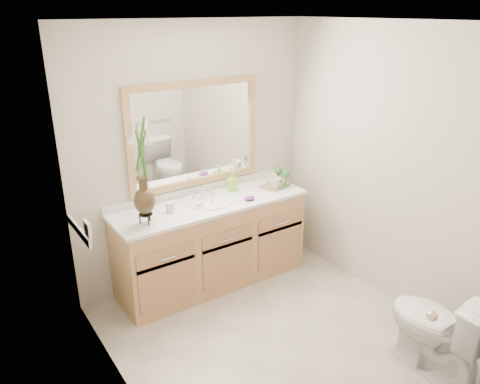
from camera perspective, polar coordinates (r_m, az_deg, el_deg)
floor at (r=3.97m, az=4.58°, el=-17.18°), size 2.60×2.60×0.00m
ceiling at (r=3.10m, az=5.96°, el=20.00°), size 2.40×2.60×0.02m
wall_back at (r=4.38m, az=-5.58°, el=4.45°), size 2.40×0.02×2.40m
wall_front at (r=2.59m, az=23.79°, el=-10.02°), size 2.40×0.02×2.40m
wall_left at (r=2.82m, az=-14.30°, el=-6.15°), size 0.02×2.60×2.40m
wall_right at (r=4.17m, az=18.13°, el=2.62°), size 0.02×2.60×2.40m
vanity at (r=4.45m, az=-3.43°, el=-6.34°), size 1.80×0.55×0.80m
counter at (r=4.27m, az=-3.56°, el=-1.41°), size 1.84×0.57×0.03m
sink at (r=4.27m, az=-3.42°, el=-1.97°), size 0.38×0.34×0.23m
mirror at (r=4.30m, az=-5.54°, el=6.99°), size 1.32×0.04×0.97m
switch_plate at (r=3.58m, az=-18.09°, el=-4.34°), size 0.02×0.12×0.12m
door at (r=2.49m, az=18.84°, el=-16.17°), size 0.80×0.03×2.00m
toilet at (r=3.71m, az=22.96°, el=-15.09°), size 0.42×0.75×0.74m
flower_vase at (r=3.72m, az=-11.97°, el=4.18°), size 0.20×0.20×0.83m
tumbler at (r=4.08m, az=-8.51°, el=-1.84°), size 0.07×0.07×0.09m
soap_dish at (r=4.18m, az=-5.07°, el=-1.62°), size 0.10×0.10×0.03m
soap_bottle at (r=4.51m, az=-0.94°, el=1.20°), size 0.09×0.09×0.16m
purple_dish at (r=4.29m, az=1.15°, el=-0.76°), size 0.13×0.11×0.04m
tray at (r=4.65m, az=4.32°, el=0.82°), size 0.34×0.29×0.01m
mug_left at (r=4.55m, az=4.32°, el=1.17°), size 0.14×0.13×0.11m
mug_right at (r=4.67m, az=3.89°, el=1.68°), size 0.13×0.13×0.10m
goblet_front at (r=4.61m, az=5.66°, el=2.05°), size 0.07×0.07×0.15m
goblet_back at (r=4.70m, az=4.72°, el=2.45°), size 0.07×0.07×0.15m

